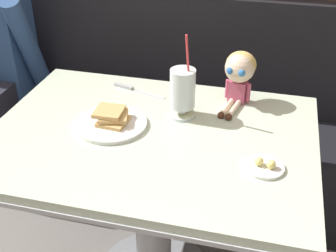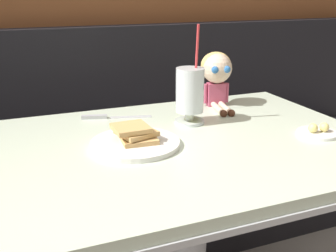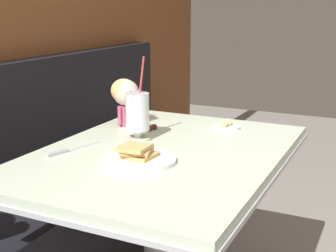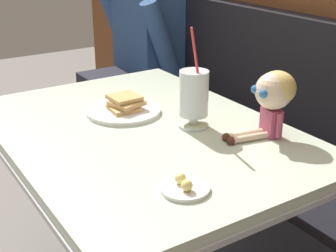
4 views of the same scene
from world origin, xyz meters
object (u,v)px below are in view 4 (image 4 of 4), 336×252
toast_plate (124,109)px  seated_doll (273,94)px  butter_knife (188,95)px  butter_saucer (184,187)px  diner_patron (142,43)px  milkshake_glass (194,96)px

toast_plate → seated_doll: seated_doll is taller
toast_plate → butter_knife: 0.28m
butter_knife → seated_doll: (0.42, 0.00, 0.12)m
butter_knife → butter_saucer: bearing=-35.6°
butter_saucer → diner_patron: (-1.39, 0.68, -0.01)m
seated_doll → diner_patron: size_ratio=0.28×
toast_plate → butter_saucer: bearing=-12.7°
diner_patron → butter_saucer: bearing=-26.1°
toast_plate → diner_patron: bearing=146.8°
butter_knife → diner_patron: diner_patron is taller
diner_patron → milkshake_glass: bearing=-22.0°
milkshake_glass → butter_saucer: (0.31, -0.25, -0.09)m
butter_knife → diner_patron: 0.89m
butter_saucer → butter_knife: bearing=144.4°
butter_saucer → seated_doll: (-0.13, 0.40, 0.12)m
seated_doll → butter_saucer: bearing=-72.1°
toast_plate → milkshake_glass: bearing=29.3°
toast_plate → seated_doll: bearing=34.9°
toast_plate → butter_saucer: size_ratio=2.08×
seated_doll → diner_patron: bearing=167.3°
butter_saucer → seated_doll: seated_doll is taller
seated_doll → milkshake_glass: bearing=-139.1°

